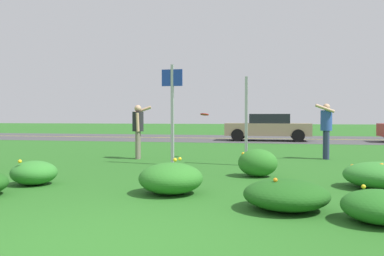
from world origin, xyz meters
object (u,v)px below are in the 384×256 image
(sign_post_near_path, at_px, (172,104))
(sign_post_by_roadside, at_px, (246,121))
(person_thrower_dark_shirt, at_px, (138,127))
(car_tan_center_right, at_px, (268,127))
(frisbee_red, at_px, (205,114))
(person_catcher_blue_shirt, at_px, (326,126))

(sign_post_near_path, xyz_separation_m, sign_post_by_roadside, (1.93, 0.30, -0.44))
(person_thrower_dark_shirt, bearing_deg, sign_post_by_roadside, -17.01)
(sign_post_by_roadside, relative_size, person_thrower_dark_shirt, 1.42)
(sign_post_by_roadside, distance_m, car_tan_center_right, 11.29)
(person_thrower_dark_shirt, bearing_deg, car_tan_center_right, 69.77)
(frisbee_red, relative_size, car_tan_center_right, 0.06)
(person_catcher_blue_shirt, distance_m, frisbee_red, 3.72)
(sign_post_by_roadside, distance_m, person_thrower_dark_shirt, 3.52)
(sign_post_by_roadside, xyz_separation_m, person_catcher_blue_shirt, (2.27, 2.10, -0.15))
(person_thrower_dark_shirt, xyz_separation_m, person_catcher_blue_shirt, (5.63, 1.07, 0.03))
(sign_post_near_path, height_order, sign_post_by_roadside, sign_post_near_path)
(person_thrower_dark_shirt, xyz_separation_m, frisbee_red, (1.96, 0.64, 0.37))
(person_catcher_blue_shirt, bearing_deg, sign_post_near_path, -150.37)
(person_catcher_blue_shirt, bearing_deg, frisbee_red, -173.34)
(sign_post_by_roadside, relative_size, car_tan_center_right, 0.52)
(sign_post_by_roadside, height_order, person_catcher_blue_shirt, sign_post_by_roadside)
(person_thrower_dark_shirt, height_order, frisbee_red, person_thrower_dark_shirt)
(sign_post_near_path, bearing_deg, sign_post_by_roadside, 8.71)
(sign_post_by_roadside, relative_size, person_catcher_blue_shirt, 1.39)
(person_catcher_blue_shirt, xyz_separation_m, frisbee_red, (-3.68, -0.43, 0.35))
(person_thrower_dark_shirt, distance_m, person_catcher_blue_shirt, 5.73)
(person_thrower_dark_shirt, bearing_deg, person_catcher_blue_shirt, 10.72)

